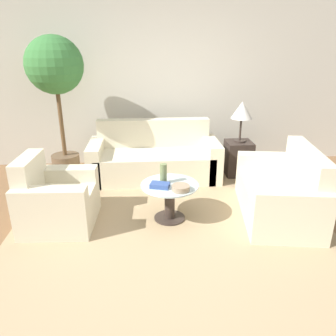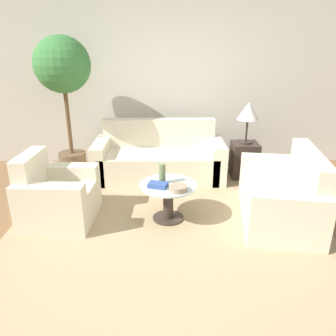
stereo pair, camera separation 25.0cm
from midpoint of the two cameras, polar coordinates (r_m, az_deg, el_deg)
name	(u,v)px [view 2 (the right image)]	position (r m, az deg, el deg)	size (l,w,h in m)	color
ground_plane	(158,246)	(3.47, 0.43, -13.39)	(14.00, 14.00, 0.00)	brown
wall_back	(161,86)	(5.54, 0.04, 14.15)	(10.00, 0.06, 2.60)	beige
rug	(168,218)	(3.94, 1.86, -8.76)	(3.58, 3.56, 0.01)	tan
sofa_main	(159,159)	(5.07, -0.14, 1.60)	(1.95, 0.83, 0.85)	beige
armchair	(55,198)	(3.98, -17.36, -5.07)	(0.80, 0.84, 0.81)	beige
loveseat	(285,197)	(4.11, 21.31, -4.76)	(0.99, 1.50, 0.83)	beige
coffee_table	(168,197)	(3.81, 1.91, -5.06)	(0.67, 0.67, 0.45)	#332823
side_table	(244,160)	(5.22, 14.45, 1.38)	(0.39, 0.39, 0.54)	#332823
table_lamp	(248,112)	(5.03, 15.21, 9.34)	(0.32, 0.32, 0.61)	#332823
potted_plant	(63,77)	(5.03, -16.36, 14.99)	(0.80, 0.80, 2.07)	brown
vase	(162,173)	(3.74, 0.89, -0.98)	(0.08, 0.08, 0.23)	#6B7A4C
bowl	(178,188)	(3.58, 3.77, -3.57)	(0.20, 0.20, 0.06)	gray
book_stack	(158,185)	(3.66, 0.19, -3.01)	(0.24, 0.19, 0.05)	#334C8C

